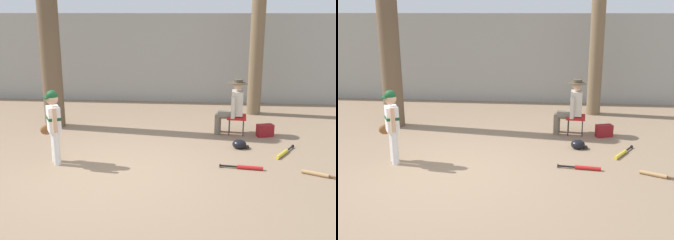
# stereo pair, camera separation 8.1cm
# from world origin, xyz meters

# --- Properties ---
(ground_plane) EXTENTS (60.00, 60.00, 0.00)m
(ground_plane) POSITION_xyz_m (0.00, 0.00, 0.00)
(ground_plane) COLOR #897056
(concrete_back_wall) EXTENTS (18.00, 0.36, 2.52)m
(concrete_back_wall) POSITION_xyz_m (0.00, 5.70, 1.26)
(concrete_back_wall) COLOR #9E9E99
(concrete_back_wall) RESTS_ON ground
(tree_near_player) EXTENTS (0.59, 0.59, 4.96)m
(tree_near_player) POSITION_xyz_m (-1.99, 2.68, 2.20)
(tree_near_player) COLOR brown
(tree_near_player) RESTS_ON ground
(tree_behind_spectator) EXTENTS (0.57, 0.57, 5.41)m
(tree_behind_spectator) POSITION_xyz_m (2.72, 4.29, 2.40)
(tree_behind_spectator) COLOR brown
(tree_behind_spectator) RESTS_ON ground
(young_ballplayer) EXTENTS (0.49, 0.53, 1.31)m
(young_ballplayer) POSITION_xyz_m (-1.15, 0.41, 0.74)
(young_ballplayer) COLOR white
(young_ballplayer) RESTS_ON ground
(folding_stool) EXTENTS (0.43, 0.43, 0.41)m
(folding_stool) POSITION_xyz_m (2.14, 2.44, 0.36)
(folding_stool) COLOR red
(folding_stool) RESTS_ON ground
(seated_spectator) EXTENTS (0.67, 0.54, 1.20)m
(seated_spectator) POSITION_xyz_m (2.04, 2.44, 0.64)
(seated_spectator) COLOR #6B6051
(seated_spectator) RESTS_ON ground
(handbag_beside_stool) EXTENTS (0.38, 0.27, 0.26)m
(handbag_beside_stool) POSITION_xyz_m (2.74, 2.30, 0.13)
(handbag_beside_stool) COLOR maroon
(handbag_beside_stool) RESTS_ON ground
(bat_wood_tan) EXTENTS (0.67, 0.37, 0.07)m
(bat_wood_tan) POSITION_xyz_m (3.31, 0.19, 0.03)
(bat_wood_tan) COLOR tan
(bat_wood_tan) RESTS_ON ground
(bat_yellow_trainer) EXTENTS (0.47, 0.73, 0.07)m
(bat_yellow_trainer) POSITION_xyz_m (2.93, 1.16, 0.03)
(bat_yellow_trainer) COLOR yellow
(bat_yellow_trainer) RESTS_ON ground
(bat_red_barrel) EXTENTS (0.73, 0.15, 0.07)m
(bat_red_barrel) POSITION_xyz_m (2.17, 0.38, 0.03)
(bat_red_barrel) COLOR red
(bat_red_barrel) RESTS_ON ground
(batting_helmet_black) EXTENTS (0.32, 0.25, 0.19)m
(batting_helmet_black) POSITION_xyz_m (2.14, 1.47, 0.08)
(batting_helmet_black) COLOR black
(batting_helmet_black) RESTS_ON ground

